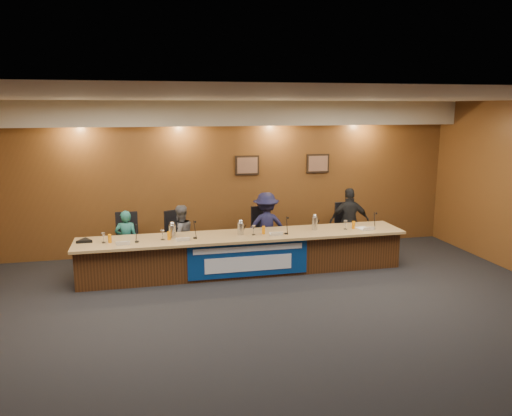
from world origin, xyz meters
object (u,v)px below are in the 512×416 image
(carafe_right, at_px, (315,223))
(panelist_a, at_px, (126,240))
(dais_body, at_px, (244,254))
(carafe_left, at_px, (172,231))
(panelist_d, at_px, (349,222))
(speakerphone, at_px, (85,241))
(office_chair_a, at_px, (127,244))
(office_chair_d, at_px, (347,231))
(panelist_b, at_px, (180,236))
(panelist_c, at_px, (266,227))
(office_chair_c, at_px, (265,236))
(office_chair_b, at_px, (180,241))
(banner, at_px, (249,259))
(carafe_mid, at_px, (241,229))

(carafe_right, bearing_deg, panelist_a, 169.92)
(dais_body, bearing_deg, carafe_left, 179.34)
(panelist_d, bearing_deg, speakerphone, 16.56)
(office_chair_a, bearing_deg, carafe_right, -8.75)
(dais_body, height_order, office_chair_d, dais_body)
(office_chair_d, distance_m, speakerphone, 5.29)
(panelist_d, relative_size, office_chair_a, 2.98)
(panelist_a, height_order, carafe_right, panelist_a)
(panelist_b, bearing_deg, panelist_c, 156.40)
(carafe_left, relative_size, carafe_right, 0.92)
(speakerphone, bearing_deg, office_chair_c, 11.19)
(panelist_b, xyz_separation_m, office_chair_c, (1.72, 0.10, -0.13))
(panelist_c, relative_size, speakerphone, 4.39)
(panelist_a, relative_size, panelist_d, 0.82)
(office_chair_b, bearing_deg, office_chair_a, 155.56)
(panelist_b, bearing_deg, banner, 113.62)
(carafe_mid, bearing_deg, office_chair_d, 17.47)
(panelist_b, xyz_separation_m, carafe_left, (-0.19, -0.62, 0.26))
(carafe_right, bearing_deg, panelist_d, 32.30)
(office_chair_a, xyz_separation_m, office_chair_b, (1.02, 0.00, 0.00))
(office_chair_c, distance_m, carafe_left, 2.07)
(dais_body, xyz_separation_m, office_chair_a, (-2.15, 0.73, 0.13))
(banner, bearing_deg, carafe_left, 161.93)
(office_chair_a, relative_size, carafe_mid, 2.12)
(dais_body, bearing_deg, office_chair_a, 161.18)
(carafe_mid, height_order, speakerphone, carafe_mid)
(office_chair_d, relative_size, speakerphone, 1.50)
(office_chair_d, xyz_separation_m, speakerphone, (-5.23, -0.68, 0.30))
(office_chair_b, height_order, office_chair_c, same)
(panelist_c, height_order, office_chair_a, panelist_c)
(speakerphone, bearing_deg, office_chair_b, 21.66)
(office_chair_b, bearing_deg, carafe_right, -40.56)
(speakerphone, bearing_deg, panelist_d, 6.31)
(panelist_a, bearing_deg, office_chair_b, -169.00)
(panelist_b, distance_m, office_chair_a, 1.03)
(office_chair_a, xyz_separation_m, carafe_mid, (2.08, -0.78, 0.38))
(carafe_left, distance_m, carafe_right, 2.71)
(speakerphone, bearing_deg, panelist_a, 40.01)
(office_chair_b, distance_m, office_chair_d, 3.52)
(panelist_d, bearing_deg, dais_body, 25.10)
(banner, bearing_deg, office_chair_d, 25.66)
(dais_body, height_order, carafe_right, carafe_right)
(panelist_b, height_order, speakerphone, panelist_b)
(banner, xyz_separation_m, office_chair_d, (2.39, 1.15, 0.10))
(panelist_c, height_order, carafe_left, panelist_c)
(office_chair_c, bearing_deg, banner, -125.87)
(panelist_b, xyz_separation_m, office_chair_b, (0.00, 0.10, -0.13))
(office_chair_a, distance_m, carafe_mid, 2.25)
(office_chair_a, bearing_deg, banner, -25.20)
(dais_body, xyz_separation_m, banner, (0.00, -0.41, 0.03))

